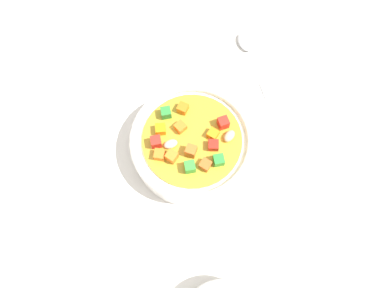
# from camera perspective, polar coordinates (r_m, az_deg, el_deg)

# --- Properties ---
(ground_plane) EXTENTS (1.40, 1.40, 0.02)m
(ground_plane) POSITION_cam_1_polar(r_m,az_deg,el_deg) (0.52, -0.00, -1.29)
(ground_plane) COLOR silver
(soup_bowl_main) EXTENTS (0.17, 0.17, 0.06)m
(soup_bowl_main) POSITION_cam_1_polar(r_m,az_deg,el_deg) (0.48, -0.01, 0.10)
(soup_bowl_main) COLOR white
(soup_bowl_main) RESTS_ON ground_plane
(spoon) EXTENTS (0.09, 0.24, 0.01)m
(spoon) POSITION_cam_1_polar(r_m,az_deg,el_deg) (0.57, 10.89, 11.35)
(spoon) COLOR silver
(spoon) RESTS_ON ground_plane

